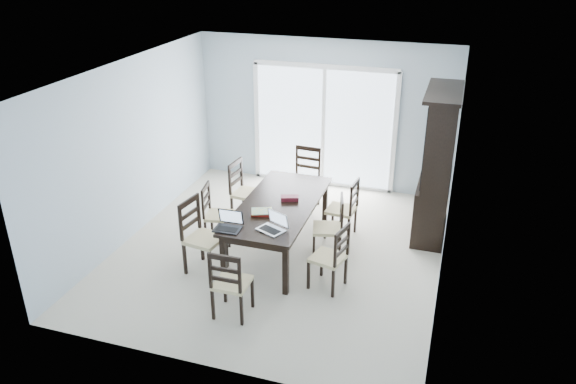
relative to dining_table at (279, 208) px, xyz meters
The scene contains 24 objects.
floor 0.67m from the dining_table, ahead, with size 5.00×5.00×0.00m, color beige.
ceiling 1.93m from the dining_table, ahead, with size 5.00×5.00×0.00m, color white.
back_wall 2.58m from the dining_table, 90.00° to the left, with size 4.50×0.02×2.60m, color #A1B4C1.
wall_left 2.34m from the dining_table, behind, with size 0.02×5.00×2.60m, color #A1B4C1.
wall_right 2.34m from the dining_table, ahead, with size 0.02×5.00×2.60m, color #A1B4C1.
balcony 3.57m from the dining_table, 90.00° to the left, with size 4.50×2.00×0.10m, color gray.
railing 4.50m from the dining_table, 90.00° to the left, with size 4.50×0.06×1.10m, color #99999E.
dining_table is the anchor object (origin of this frame).
china_hutch 2.41m from the dining_table, 31.71° to the left, with size 0.50×1.38×2.20m.
sliding_door 2.51m from the dining_table, 90.00° to the left, with size 2.52×0.05×2.18m.
chair_left_near 1.18m from the dining_table, 137.81° to the right, with size 0.52×0.51×1.18m.
chair_left_mid 1.01m from the dining_table, behind, with size 0.46×0.45×1.02m.
chair_left_far 1.15m from the dining_table, 138.50° to the left, with size 0.47×0.46×1.12m.
chair_right_near 1.20m from the dining_table, 36.00° to the right, with size 0.49×0.48×1.04m.
chair_right_mid 0.78m from the dining_table, ahead, with size 0.49×0.48×1.05m.
chair_right_far 1.08m from the dining_table, 39.38° to the left, with size 0.44×0.43×1.06m.
chair_end_near 1.67m from the dining_table, 91.97° to the right, with size 0.40×0.41×1.06m.
chair_end_far 1.53m from the dining_table, 91.76° to the left, with size 0.47×0.48×1.16m.
laptop_dark 1.01m from the dining_table, 112.34° to the right, with size 0.34×0.24×0.23m.
laptop_silver 0.81m from the dining_table, 78.99° to the right, with size 0.40×0.35×0.23m.
book_stack 0.41m from the dining_table, 107.99° to the right, with size 0.34×0.30×0.05m.
cell_phone 0.87m from the dining_table, 83.94° to the right, with size 0.10×0.04×0.01m, color black.
game_box 0.21m from the dining_table, 51.66° to the left, with size 0.25×0.12×0.06m, color #4A0E18.
hot_tub 3.71m from the dining_table, 95.92° to the left, with size 2.22×2.08×0.97m.
Camera 1 is at (2.24, -6.64, 4.17)m, focal length 35.00 mm.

